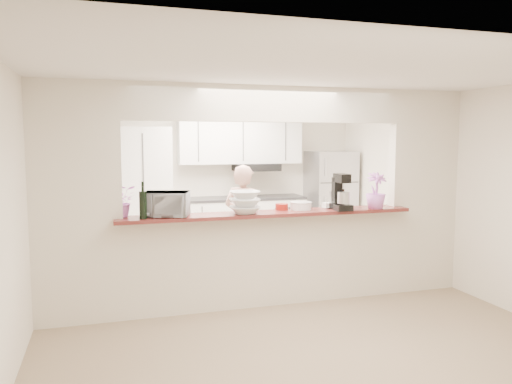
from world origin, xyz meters
name	(u,v)px	position (x,y,z in m)	size (l,w,h in m)	color
floor	(267,304)	(0.00, 0.00, 0.00)	(6.00, 6.00, 0.00)	gray
tile_overlay	(234,270)	(0.00, 1.55, 0.01)	(5.00, 2.90, 0.01)	beige
partition	(268,177)	(0.00, 0.00, 1.48)	(5.00, 0.15, 2.50)	silver
bar_counter	(268,256)	(0.00, 0.00, 0.58)	(3.40, 0.38, 1.09)	silver
kitchen_cabinets	(205,196)	(-0.19, 2.72, 0.97)	(3.15, 0.62, 2.25)	silver
refrigerator	(330,199)	(2.05, 2.65, 0.85)	(0.75, 0.70, 1.70)	#A8A7AC
flower_left	(122,201)	(-1.60, 0.05, 1.26)	(0.30, 0.26, 0.34)	#DD75CB
wine_bottle_a	(143,204)	(-1.40, -0.15, 1.24)	(0.08, 0.08, 0.39)	black
wine_bottle_b	(143,207)	(-1.40, -0.15, 1.21)	(0.06, 0.06, 0.31)	black
toaster_oven	(166,204)	(-1.15, -0.03, 1.22)	(0.47, 0.32, 0.26)	#B5B6BB
serving_bowls	(245,203)	(-0.30, -0.11, 1.21)	(0.34, 0.34, 0.25)	white
plate_stack_a	(246,207)	(-0.25, 0.03, 1.15)	(0.26, 0.26, 0.12)	white
plate_stack_b	(301,206)	(0.42, 0.03, 1.14)	(0.25, 0.25, 0.09)	white
red_bowl	(282,207)	(0.20, 0.08, 1.13)	(0.15, 0.15, 0.07)	maroon
tan_bowl	(297,206)	(0.39, 0.08, 1.12)	(0.14, 0.14, 0.07)	beige
utensil_caddy	(330,201)	(0.80, 0.05, 1.17)	(0.24, 0.18, 0.20)	silver
stand_mixer	(341,194)	(0.85, -0.14, 1.28)	(0.19, 0.30, 0.42)	black
flower_right	(376,191)	(1.30, -0.15, 1.30)	(0.24, 0.24, 0.43)	#C86CC9
person	(243,222)	(0.05, 1.20, 0.78)	(0.57, 0.37, 1.55)	tan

